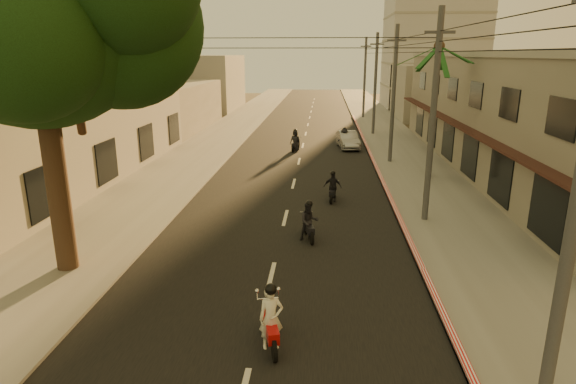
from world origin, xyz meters
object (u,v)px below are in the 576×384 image
broadleaf_tree (48,8)px  palm_tree (439,54)px  scooter_mid_b (333,187)px  parked_car (348,140)px  scooter_mid_a (309,222)px  scooter_far_b (344,139)px  scooter_far_a (295,141)px  scooter_red (271,319)px

broadleaf_tree → palm_tree: size_ratio=1.48×
scooter_mid_b → parked_car: 14.56m
broadleaf_tree → scooter_mid_a: bearing=22.9°
palm_tree → scooter_mid_b: (-5.84, -5.24, -6.43)m
scooter_far_b → parked_car: size_ratio=0.41×
broadleaf_tree → scooter_mid_a: size_ratio=7.25×
scooter_mid_b → scooter_far_a: 13.12m
broadleaf_tree → scooter_far_b: bearing=66.7°
scooter_mid_a → scooter_mid_b: size_ratio=1.02×
palm_tree → parked_car: bearing=115.5°
scooter_far_b → parked_car: scooter_far_b is taller
scooter_mid_b → scooter_far_a: size_ratio=0.95×
scooter_red → palm_tree: bearing=53.5°
palm_tree → scooter_far_a: (-8.47, 7.61, -6.37)m
broadleaf_tree → palm_tree: 20.18m
scooter_far_b → broadleaf_tree: bearing=-104.5°
scooter_mid_b → scooter_red: bearing=-90.8°
broadleaf_tree → parked_car: (10.19, 23.11, -7.82)m
scooter_mid_a → scooter_mid_b: (1.01, 5.34, -0.04)m
scooter_mid_a → scooter_mid_b: bearing=65.3°
broadleaf_tree → scooter_far_a: bearing=74.0°
palm_tree → scooter_red: bearing=-112.8°
scooter_mid_a → parked_car: size_ratio=0.40×
scooter_mid_b → scooter_mid_a: bearing=-93.9°
broadleaf_tree → scooter_far_a: 23.62m
broadleaf_tree → palm_tree: (14.61, 13.86, -1.33)m
scooter_red → scooter_mid_a: (0.71, 7.41, -0.03)m
broadleaf_tree → scooter_mid_a: (7.76, 3.28, -7.72)m
scooter_red → scooter_far_a: scooter_red is taller
scooter_red → parked_car: scooter_red is taller
scooter_red → parked_car: bearing=69.7°
scooter_mid_b → scooter_far_b: scooter_far_b is taller
broadleaf_tree → palm_tree: broadleaf_tree is taller
palm_tree → scooter_far_b: (-4.70, 9.14, -6.39)m
palm_tree → scooter_far_b: palm_tree is taller
scooter_mid_a → parked_car: (2.44, 19.83, -0.10)m
scooter_mid_b → parked_car: size_ratio=0.40×
scooter_mid_a → scooter_far_a: (-1.62, 18.19, 0.02)m
scooter_far_a → scooter_far_b: scooter_far_a is taller
palm_tree → scooter_mid_b: size_ratio=5.03×
scooter_mid_a → scooter_mid_b: scooter_mid_a is taller
parked_car → scooter_mid_b: bearing=-102.7°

